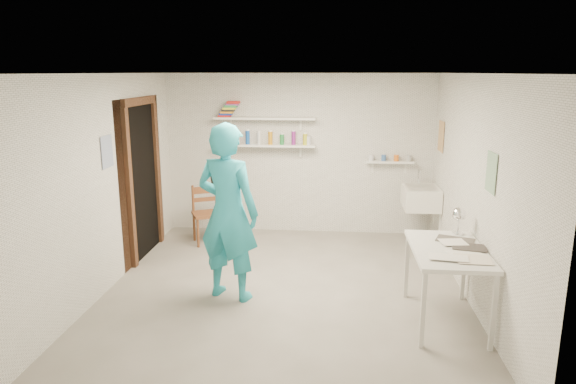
# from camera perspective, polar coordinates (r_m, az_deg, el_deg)

# --- Properties ---
(floor) EXTENTS (4.00, 4.50, 0.02)m
(floor) POSITION_cam_1_polar(r_m,az_deg,el_deg) (5.93, -0.35, -10.91)
(floor) COLOR slate
(floor) RESTS_ON ground
(ceiling) EXTENTS (4.00, 4.50, 0.02)m
(ceiling) POSITION_cam_1_polar(r_m,az_deg,el_deg) (5.42, -0.39, 13.16)
(ceiling) COLOR silver
(ceiling) RESTS_ON wall_back
(wall_back) EXTENTS (4.00, 0.02, 2.40)m
(wall_back) POSITION_cam_1_polar(r_m,az_deg,el_deg) (7.77, 1.22, 4.21)
(wall_back) COLOR silver
(wall_back) RESTS_ON ground
(wall_front) EXTENTS (4.00, 0.02, 2.40)m
(wall_front) POSITION_cam_1_polar(r_m,az_deg,el_deg) (3.40, -4.03, -7.77)
(wall_front) COLOR silver
(wall_front) RESTS_ON ground
(wall_left) EXTENTS (0.02, 4.50, 2.40)m
(wall_left) POSITION_cam_1_polar(r_m,az_deg,el_deg) (6.08, -19.59, 0.90)
(wall_left) COLOR silver
(wall_left) RESTS_ON ground
(wall_right) EXTENTS (0.02, 4.50, 2.40)m
(wall_right) POSITION_cam_1_polar(r_m,az_deg,el_deg) (5.73, 20.09, 0.14)
(wall_right) COLOR silver
(wall_right) RESTS_ON ground
(doorway_recess) EXTENTS (0.02, 0.90, 2.00)m
(doorway_recess) POSITION_cam_1_polar(r_m,az_deg,el_deg) (7.06, -15.83, 1.14)
(doorway_recess) COLOR black
(doorway_recess) RESTS_ON wall_left
(corridor_box) EXTENTS (1.40, 1.50, 2.10)m
(corridor_box) POSITION_cam_1_polar(r_m,az_deg,el_deg) (7.33, -21.05, 1.59)
(corridor_box) COLOR brown
(corridor_box) RESTS_ON ground
(door_lintel) EXTENTS (0.06, 1.05, 0.10)m
(door_lintel) POSITION_cam_1_polar(r_m,az_deg,el_deg) (6.92, -16.22, 9.67)
(door_lintel) COLOR brown
(door_lintel) RESTS_ON wall_left
(door_jamb_near) EXTENTS (0.06, 0.10, 2.00)m
(door_jamb_near) POSITION_cam_1_polar(r_m,az_deg,el_deg) (6.60, -17.19, 0.22)
(door_jamb_near) COLOR brown
(door_jamb_near) RESTS_ON ground
(door_jamb_far) EXTENTS (0.06, 0.10, 2.00)m
(door_jamb_far) POSITION_cam_1_polar(r_m,az_deg,el_deg) (7.51, -14.35, 1.93)
(door_jamb_far) COLOR brown
(door_jamb_far) RESTS_ON ground
(shelf_lower) EXTENTS (1.50, 0.22, 0.03)m
(shelf_lower) POSITION_cam_1_polar(r_m,az_deg,el_deg) (7.66, -2.58, 5.21)
(shelf_lower) COLOR white
(shelf_lower) RESTS_ON wall_back
(shelf_upper) EXTENTS (1.50, 0.22, 0.03)m
(shelf_upper) POSITION_cam_1_polar(r_m,az_deg,el_deg) (7.62, -2.62, 8.19)
(shelf_upper) COLOR white
(shelf_upper) RESTS_ON wall_back
(ledge_shelf) EXTENTS (0.70, 0.14, 0.03)m
(ledge_shelf) POSITION_cam_1_polar(r_m,az_deg,el_deg) (7.72, 11.24, 3.30)
(ledge_shelf) COLOR white
(ledge_shelf) RESTS_ON wall_back
(poster_left) EXTENTS (0.01, 0.28, 0.36)m
(poster_left) POSITION_cam_1_polar(r_m,az_deg,el_deg) (6.05, -19.46, 4.24)
(poster_left) COLOR #334C7F
(poster_left) RESTS_ON wall_left
(poster_right_a) EXTENTS (0.01, 0.34, 0.42)m
(poster_right_a) POSITION_cam_1_polar(r_m,az_deg,el_deg) (7.39, 16.63, 5.94)
(poster_right_a) COLOR #995933
(poster_right_a) RESTS_ON wall_right
(poster_right_b) EXTENTS (0.01, 0.30, 0.38)m
(poster_right_b) POSITION_cam_1_polar(r_m,az_deg,el_deg) (5.14, 21.64, 2.02)
(poster_right_b) COLOR #3F724C
(poster_right_b) RESTS_ON wall_right
(belfast_sink) EXTENTS (0.48, 0.60, 0.30)m
(belfast_sink) POSITION_cam_1_polar(r_m,az_deg,el_deg) (7.40, 14.55, -0.62)
(belfast_sink) COLOR white
(belfast_sink) RESTS_ON wall_right
(man) EXTENTS (0.81, 0.66, 1.92)m
(man) POSITION_cam_1_polar(r_m,az_deg,el_deg) (5.49, -6.68, -2.27)
(man) COLOR teal
(man) RESTS_ON ground
(wall_clock) EXTENTS (0.34, 0.14, 0.34)m
(wall_clock) POSITION_cam_1_polar(r_m,az_deg,el_deg) (5.63, -7.03, 1.45)
(wall_clock) COLOR beige
(wall_clock) RESTS_ON man
(wooden_chair) EXTENTS (0.52, 0.51, 0.85)m
(wooden_chair) POSITION_cam_1_polar(r_m,az_deg,el_deg) (7.45, -8.96, -2.44)
(wooden_chair) COLOR brown
(wooden_chair) RESTS_ON ground
(work_table) EXTENTS (0.69, 1.14, 0.76)m
(work_table) POSITION_cam_1_polar(r_m,az_deg,el_deg) (5.33, 17.11, -9.85)
(work_table) COLOR silver
(work_table) RESTS_ON ground
(desk_lamp) EXTENTS (0.14, 0.14, 0.14)m
(desk_lamp) POSITION_cam_1_polar(r_m,az_deg,el_deg) (5.60, 18.48, -2.32)
(desk_lamp) COLOR white
(desk_lamp) RESTS_ON work_table
(spray_cans) EXTENTS (1.29, 0.06, 0.17)m
(spray_cans) POSITION_cam_1_polar(r_m,az_deg,el_deg) (7.65, -2.59, 5.95)
(spray_cans) COLOR black
(spray_cans) RESTS_ON shelf_lower
(book_stack) EXTENTS (0.32, 0.14, 0.22)m
(book_stack) POSITION_cam_1_polar(r_m,az_deg,el_deg) (7.70, -6.59, 9.12)
(book_stack) COLOR red
(book_stack) RESTS_ON shelf_upper
(ledge_pots) EXTENTS (0.48, 0.07, 0.09)m
(ledge_pots) POSITION_cam_1_polar(r_m,az_deg,el_deg) (7.71, 11.26, 3.74)
(ledge_pots) COLOR silver
(ledge_pots) RESTS_ON ledge_shelf
(papers) EXTENTS (0.30, 0.22, 0.02)m
(papers) POSITION_cam_1_polar(r_m,az_deg,el_deg) (5.19, 17.41, -5.86)
(papers) COLOR silver
(papers) RESTS_ON work_table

